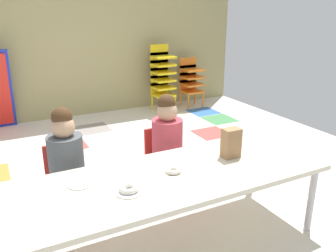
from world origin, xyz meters
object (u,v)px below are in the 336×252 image
craft_table (174,180)px  paper_plate_center_table (80,183)px  kid_chair_yellow_stack (162,75)px  donut_powdered_on_plate (129,188)px  paper_plate_near_edge (129,191)px  seated_child_near_camera (66,155)px  donut_powdered_loose (173,170)px  kid_chair_orange_stack (191,79)px  paper_bag_brown (231,143)px  seated_child_middle_seat (167,137)px

craft_table → paper_plate_center_table: size_ratio=11.69×
kid_chair_yellow_stack → donut_powdered_on_plate: 3.64m
paper_plate_near_edge → donut_powdered_on_plate: donut_powdered_on_plate is taller
craft_table → seated_child_near_camera: (-0.58, 0.61, 0.05)m
donut_powdered_loose → kid_chair_orange_stack: bearing=57.2°
craft_table → donut_powdered_loose: bearing=68.8°
seated_child_near_camera → donut_powdered_loose: (0.59, -0.59, 0.00)m
paper_bag_brown → paper_plate_near_edge: bearing=-170.5°
craft_table → donut_powdered_loose: 0.06m
paper_bag_brown → donut_powdered_on_plate: paper_bag_brown is taller
seated_child_middle_seat → paper_plate_center_table: seated_child_middle_seat is taller
donut_powdered_loose → paper_plate_center_table: bearing=167.7°
kid_chair_orange_stack → paper_bag_brown: bearing=-115.9°
craft_table → seated_child_near_camera: bearing=133.3°
kid_chair_orange_stack → donut_powdered_loose: 3.63m
seated_child_middle_seat → paper_plate_near_edge: 0.93m
craft_table → kid_chair_orange_stack: size_ratio=2.63×
kid_chair_orange_stack → paper_plate_near_edge: (-2.33, -3.16, 0.09)m
kid_chair_orange_stack → paper_plate_center_table: (-2.56, -2.92, 0.09)m
kid_chair_orange_stack → paper_plate_near_edge: bearing=-126.4°
kid_chair_yellow_stack → paper_plate_near_edge: kid_chair_yellow_stack is taller
donut_powdered_loose → seated_child_middle_seat: bearing=66.8°
seated_child_near_camera → paper_bag_brown: size_ratio=4.17×
seated_child_middle_seat → paper_bag_brown: seated_child_middle_seat is taller
paper_bag_brown → paper_plate_near_edge: size_ratio=1.22×
craft_table → kid_chair_orange_stack: (1.98, 3.08, -0.04)m
kid_chair_orange_stack → paper_plate_near_edge: kid_chair_orange_stack is taller
paper_bag_brown → donut_powdered_on_plate: (-0.86, -0.14, -0.08)m
craft_table → donut_powdered_on_plate: donut_powdered_on_plate is taller
kid_chair_orange_stack → paper_bag_brown: 3.36m
seated_child_middle_seat → paper_bag_brown: size_ratio=4.17×
seated_child_near_camera → kid_chair_yellow_stack: 3.19m
donut_powdered_on_plate → kid_chair_yellow_stack: bearing=60.4°
seated_child_middle_seat → paper_plate_center_table: size_ratio=5.10×
kid_chair_yellow_stack → paper_plate_center_table: 3.56m
paper_plate_center_table → paper_bag_brown: bearing=-4.9°
paper_plate_center_table → kid_chair_orange_stack: bearing=48.8°
kid_chair_orange_stack → donut_powdered_on_plate: size_ratio=6.55×
donut_powdered_on_plate → seated_child_near_camera: bearing=108.0°
paper_plate_near_edge → seated_child_near_camera: bearing=108.0°
craft_table → paper_plate_center_table: bearing=165.2°
seated_child_near_camera → seated_child_middle_seat: 0.84m
craft_table → kid_chair_yellow_stack: bearing=64.8°
kid_chair_orange_stack → paper_plate_center_table: size_ratio=4.44×
kid_chair_yellow_stack → paper_bag_brown: (-0.94, -3.02, 0.07)m
paper_bag_brown → donut_powdered_on_plate: bearing=-170.5°
craft_table → paper_bag_brown: size_ratio=9.56×
seated_child_near_camera → paper_plate_center_table: seated_child_near_camera is taller
seated_child_near_camera → kid_chair_orange_stack: 3.55m
seated_child_near_camera → kid_chair_orange_stack: bearing=43.9°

